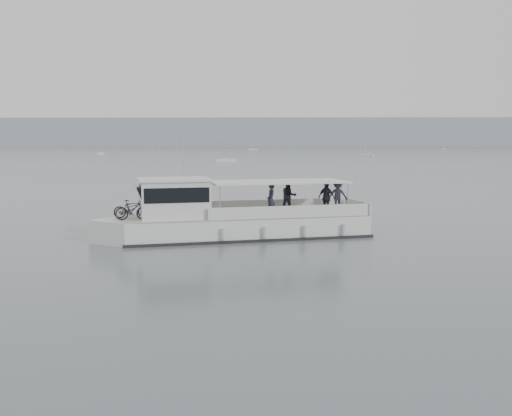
{
  "coord_description": "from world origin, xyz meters",
  "views": [
    {
      "loc": [
        -3.57,
        -30.63,
        5.19
      ],
      "look_at": [
        -4.29,
        0.12,
        1.6
      ],
      "focal_mm": 40.0,
      "sensor_mm": 36.0,
      "label": 1
    }
  ],
  "objects": [
    {
      "name": "tour_boat",
      "position": [
        -6.05,
        -0.22,
        1.03
      ],
      "size": [
        14.93,
        7.0,
        6.27
      ],
      "rotation": [
        0.0,
        0.0,
        0.27
      ],
      "color": "silver",
      "rests_on": "ground"
    },
    {
      "name": "ground",
      "position": [
        0.0,
        0.0,
        0.0
      ],
      "size": [
        1400.0,
        1400.0,
        0.0
      ],
      "primitive_type": "plane",
      "color": "#4F5A5D",
      "rests_on": "ground"
    },
    {
      "name": "moored_fleet",
      "position": [
        -35.55,
        204.67,
        0.36
      ],
      "size": [
        418.71,
        337.77,
        10.69
      ],
      "color": "silver",
      "rests_on": "ground"
    },
    {
      "name": "headland",
      "position": [
        0.0,
        560.0,
        14.0
      ],
      "size": [
        1400.0,
        90.0,
        28.0
      ],
      "primitive_type": "cube",
      "color": "#939EA8",
      "rests_on": "ground"
    }
  ]
}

